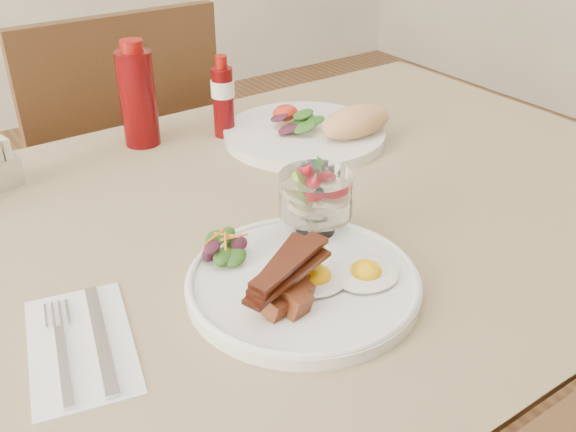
# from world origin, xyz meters

# --- Properties ---
(table) EXTENTS (1.33, 0.88, 0.75)m
(table) POSITION_xyz_m (0.00, 0.00, 0.66)
(table) COLOR #4F3319
(table) RESTS_ON ground
(chair_far) EXTENTS (0.42, 0.42, 0.93)m
(chair_far) POSITION_xyz_m (0.00, 0.66, 0.52)
(chair_far) COLOR #4F3319
(chair_far) RESTS_ON ground
(main_plate) EXTENTS (0.28, 0.28, 0.02)m
(main_plate) POSITION_xyz_m (-0.07, -0.17, 0.76)
(main_plate) COLOR white
(main_plate) RESTS_ON table
(fried_eggs) EXTENTS (0.15, 0.11, 0.02)m
(fried_eggs) POSITION_xyz_m (-0.04, -0.20, 0.77)
(fried_eggs) COLOR white
(fried_eggs) RESTS_ON main_plate
(bacon_potato_pile) EXTENTS (0.12, 0.08, 0.05)m
(bacon_potato_pile) POSITION_xyz_m (-0.11, -0.19, 0.79)
(bacon_potato_pile) COLOR maroon
(bacon_potato_pile) RESTS_ON main_plate
(side_salad) EXTENTS (0.06, 0.06, 0.04)m
(side_salad) POSITION_xyz_m (-0.13, -0.08, 0.78)
(side_salad) COLOR #194512
(side_salad) RESTS_ON main_plate
(fruit_cup) EXTENTS (0.10, 0.10, 0.10)m
(fruit_cup) POSITION_xyz_m (0.00, -0.09, 0.82)
(fruit_cup) COLOR white
(fruit_cup) RESTS_ON main_plate
(second_plate) EXTENTS (0.29, 0.29, 0.07)m
(second_plate) POSITION_xyz_m (0.21, 0.18, 0.77)
(second_plate) COLOR white
(second_plate) RESTS_ON table
(ketchup_bottle) EXTENTS (0.07, 0.07, 0.18)m
(ketchup_bottle) POSITION_xyz_m (-0.05, 0.34, 0.84)
(ketchup_bottle) COLOR #510406
(ketchup_bottle) RESTS_ON table
(hot_sauce_bottle) EXTENTS (0.04, 0.04, 0.15)m
(hot_sauce_bottle) POSITION_xyz_m (0.09, 0.29, 0.82)
(hot_sauce_bottle) COLOR #510406
(hot_sauce_bottle) RESTS_ON table
(napkin_cutlery) EXTENTS (0.15, 0.21, 0.01)m
(napkin_cutlery) POSITION_xyz_m (-0.32, -0.11, 0.75)
(napkin_cutlery) COLOR white
(napkin_cutlery) RESTS_ON table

